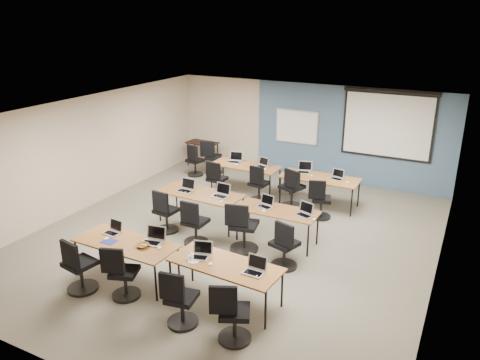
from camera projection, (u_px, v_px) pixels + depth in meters
The scene contains 58 objects.
floor at pixel (234, 237), 10.00m from camera, with size 8.00×9.00×0.02m, color #6B6354.
ceiling at pixel (233, 113), 9.08m from camera, with size 8.00×9.00×0.02m, color white.
wall_back at pixel (307, 131), 13.31m from camera, with size 8.00×0.04×2.70m, color beige.
wall_front at pixel (63, 286), 5.77m from camera, with size 8.00×0.04×2.70m, color beige.
wall_left at pixel (87, 153), 11.26m from camera, with size 0.04×9.00×2.70m, color beige.
wall_right at pixel (444, 214), 7.82m from camera, with size 0.04×9.00×2.70m, color beige.
blue_accent_panel at pixel (351, 136), 12.74m from camera, with size 5.50×0.04×2.70m, color #3D5977.
whiteboard at pixel (297, 127), 13.34m from camera, with size 1.28×0.03×0.98m.
projector_screen at pixel (388, 121), 12.10m from camera, with size 2.40×0.10×1.82m.
training_table_front_left at pixel (126, 244), 8.22m from camera, with size 1.88×0.78×0.73m.
training_table_front_right at pixel (225, 266), 7.52m from camera, with size 1.84×0.77×0.73m.
training_table_mid_left at pixel (200, 195), 10.46m from camera, with size 1.92×0.80×0.73m.
training_table_mid_right at pixel (277, 212), 9.57m from camera, with size 1.68×0.70×0.73m.
training_table_back_left at pixel (245, 167), 12.37m from camera, with size 1.84×0.77×0.73m.
training_table_back_right at pixel (320, 179), 11.45m from camera, with size 1.92×0.80×0.73m.
laptop_0 at pixel (113, 230), 8.54m from camera, with size 0.30×0.26×0.23m.
mouse_0 at pixel (106, 238), 8.32m from camera, with size 0.07×0.10×0.04m, color white.
task_chair_0 at pixel (79, 270), 7.94m from camera, with size 0.53×0.53×1.01m.
laptop_1 at pixel (153, 239), 8.20m from camera, with size 0.36×0.31×0.27m.
mouse_1 at pixel (159, 248), 8.00m from camera, with size 0.06×0.10×0.03m, color white.
task_chair_1 at pixel (122, 277), 7.76m from camera, with size 0.51×0.49×0.97m.
laptop_2 at pixel (200, 253), 7.71m from camera, with size 0.32×0.28×0.25m.
mouse_2 at pixel (210, 264), 7.48m from camera, with size 0.06×0.10×0.04m, color white.
task_chair_2 at pixel (180, 303), 7.06m from camera, with size 0.49×0.49×0.97m.
laptop_3 at pixel (255, 269), 7.25m from camera, with size 0.32×0.28×0.25m.
mouse_3 at pixel (257, 276), 7.13m from camera, with size 0.06×0.09×0.03m, color white.
task_chair_3 at pixel (232, 318), 6.72m from camera, with size 0.53×0.50×0.98m.
laptop_4 at pixel (186, 188), 10.56m from camera, with size 0.36×0.30×0.27m.
mouse_4 at pixel (186, 193), 10.44m from camera, with size 0.06×0.09×0.03m, color white.
task_chair_4 at pixel (165, 215), 10.12m from camera, with size 0.50×0.50×0.99m.
laptop_5 at pixel (221, 193), 10.25m from camera, with size 0.36×0.31×0.27m.
mouse_5 at pixel (221, 202), 9.95m from camera, with size 0.06×0.09×0.03m, color white.
task_chair_5 at pixel (194, 226), 9.56m from camera, with size 0.51×0.51×1.00m.
laptop_6 at pixel (266, 204), 9.70m from camera, with size 0.31×0.26×0.24m.
mouse_6 at pixel (264, 211), 9.48m from camera, with size 0.06×0.10×0.04m, color white.
task_chair_6 at pixel (242, 231), 9.30m from camera, with size 0.58×0.58×1.05m.
laptop_7 at pixel (305, 212), 9.30m from camera, with size 0.32×0.28×0.25m.
mouse_7 at pixel (314, 219), 9.10m from camera, with size 0.06×0.10×0.04m, color white.
task_chair_7 at pixel (284, 249), 8.67m from camera, with size 0.52×0.50×0.99m.
laptop_8 at pixel (235, 160), 12.59m from camera, with size 0.36×0.30×0.27m.
mouse_8 at pixel (237, 164), 12.38m from camera, with size 0.06×0.09×0.03m, color white.
task_chair_8 at pixel (216, 182), 12.06m from camera, with size 0.50×0.50×0.98m.
laptop_9 at pixel (262, 164), 12.22m from camera, with size 0.30×0.26×0.23m.
mouse_9 at pixel (265, 169), 12.00m from camera, with size 0.07×0.10×0.04m, color white.
task_chair_9 at pixel (258, 187), 11.77m from camera, with size 0.49×0.49×0.97m.
laptop_10 at pixel (304, 170), 11.80m from camera, with size 0.35×0.30×0.26m.
mouse_10 at pixel (312, 176), 11.53m from camera, with size 0.05×0.09×0.03m, color white.
task_chair_10 at pixel (292, 192), 11.35m from camera, with size 0.58×0.56×1.04m.
laptop_11 at pixel (337, 177), 11.32m from camera, with size 0.30×0.25×0.23m.
mouse_11 at pixel (348, 182), 11.06m from camera, with size 0.06×0.10×0.04m, color white.
task_chair_11 at pixel (320, 202), 10.81m from camera, with size 0.49×0.48×0.96m.
blue_mousepad at pixel (109, 241), 8.24m from camera, with size 0.25×0.21×0.01m, color navy.
snack_bowl at pixel (143, 246), 8.04m from camera, with size 0.21×0.21×0.05m, color brown.
snack_plate at pixel (193, 261), 7.57m from camera, with size 0.18×0.18×0.01m, color white.
coffee_cup at pixel (191, 258), 7.59m from camera, with size 0.08×0.08×0.07m, color white.
utility_table at pixel (202, 145), 14.47m from camera, with size 0.96×0.53×0.75m.
spare_chair_a at pixel (212, 160), 13.83m from camera, with size 0.56×0.52×1.00m.
spare_chair_b at pixel (195, 163), 13.64m from camera, with size 0.47×0.47×0.95m.
Camera 1 is at (4.23, -7.93, 4.54)m, focal length 35.00 mm.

